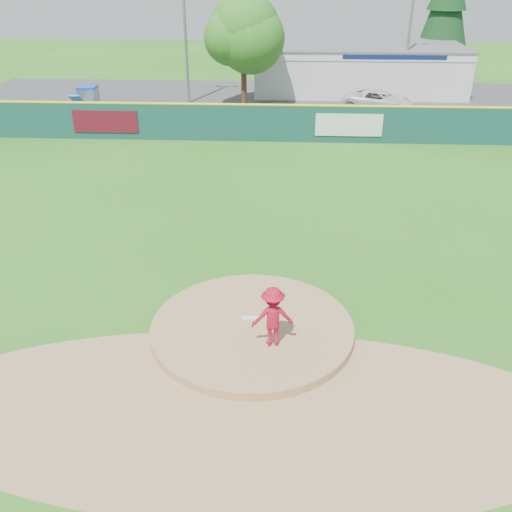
# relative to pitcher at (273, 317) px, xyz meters

# --- Properties ---
(ground) EXTENTS (120.00, 120.00, 0.00)m
(ground) POSITION_rel_pitcher_xyz_m (-0.57, 0.80, -1.07)
(ground) COLOR #286B19
(ground) RESTS_ON ground
(pitchers_mound) EXTENTS (5.50, 5.50, 0.50)m
(pitchers_mound) POSITION_rel_pitcher_xyz_m (-0.57, 0.80, -1.07)
(pitchers_mound) COLOR #9E774C
(pitchers_mound) RESTS_ON ground
(pitching_rubber) EXTENTS (0.60, 0.15, 0.04)m
(pitching_rubber) POSITION_rel_pitcher_xyz_m (-0.57, 1.10, -0.80)
(pitching_rubber) COLOR white
(pitching_rubber) RESTS_ON pitchers_mound
(infield_dirt_arc) EXTENTS (15.40, 15.40, 0.01)m
(infield_dirt_arc) POSITION_rel_pitcher_xyz_m (-0.57, -2.20, -1.07)
(infield_dirt_arc) COLOR #9E774C
(infield_dirt_arc) RESTS_ON ground
(parking_lot) EXTENTS (44.00, 16.00, 0.02)m
(parking_lot) POSITION_rel_pitcher_xyz_m (-0.57, 27.80, -1.06)
(parking_lot) COLOR #38383A
(parking_lot) RESTS_ON ground
(pitcher) EXTENTS (1.14, 0.77, 1.64)m
(pitcher) POSITION_rel_pitcher_xyz_m (0.00, 0.00, 0.00)
(pitcher) COLOR #A60E26
(pitcher) RESTS_ON pitchers_mound
(van) EXTENTS (4.99, 3.56, 1.26)m
(van) POSITION_rel_pitcher_xyz_m (6.25, 26.37, -0.42)
(van) COLOR silver
(van) RESTS_ON parking_lot
(pool_building_grp) EXTENTS (15.20, 8.20, 3.31)m
(pool_building_grp) POSITION_rel_pitcher_xyz_m (5.43, 32.80, 0.59)
(pool_building_grp) COLOR silver
(pool_building_grp) RESTS_ON ground
(fence_banners) EXTENTS (16.92, 0.04, 1.20)m
(fence_banners) POSITION_rel_pitcher_xyz_m (-3.06, 18.72, -0.07)
(fence_banners) COLOR #5A0C1B
(fence_banners) RESTS_ON ground
(playground_slide) EXTENTS (1.15, 3.24, 1.79)m
(playground_slide) POSITION_rel_pitcher_xyz_m (-12.40, 24.21, -0.16)
(playground_slide) COLOR blue
(playground_slide) RESTS_ON ground
(outfield_fence) EXTENTS (40.00, 0.14, 2.07)m
(outfield_fence) POSITION_rel_pitcher_xyz_m (-0.57, 18.80, 0.02)
(outfield_fence) COLOR #133D3A
(outfield_fence) RESTS_ON ground
(deciduous_tree) EXTENTS (5.60, 5.60, 7.36)m
(deciduous_tree) POSITION_rel_pitcher_xyz_m (-2.57, 25.80, 3.48)
(deciduous_tree) COLOR #382314
(deciduous_tree) RESTS_ON ground
(conifer_tree) EXTENTS (4.40, 4.40, 9.50)m
(conifer_tree) POSITION_rel_pitcher_xyz_m (12.43, 36.80, 4.47)
(conifer_tree) COLOR #382314
(conifer_tree) RESTS_ON ground
(light_pole_left) EXTENTS (1.75, 0.25, 11.00)m
(light_pole_left) POSITION_rel_pitcher_xyz_m (-6.57, 27.80, 4.98)
(light_pole_left) COLOR gray
(light_pole_left) RESTS_ON ground
(light_pole_right) EXTENTS (1.75, 0.25, 10.00)m
(light_pole_right) POSITION_rel_pitcher_xyz_m (8.43, 29.80, 4.47)
(light_pole_right) COLOR gray
(light_pole_right) RESTS_ON ground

